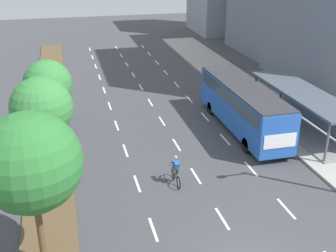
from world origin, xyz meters
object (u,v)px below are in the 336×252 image
bus (243,103)px  median_tree_third (48,84)px  median_tree_nearest (30,163)px  median_tree_second (42,108)px  cyclist (176,171)px  bus_shelter (305,106)px

bus → median_tree_third: 13.72m
median_tree_nearest → median_tree_second: median_tree_nearest is taller
cyclist → median_tree_nearest: size_ratio=0.27×
median_tree_nearest → median_tree_third: bearing=88.5°
cyclist → bus_shelter: bearing=24.4°
median_tree_nearest → median_tree_second: size_ratio=1.11×
bus_shelter → median_tree_third: (-17.63, 3.88, 1.82)m
bus_shelter → cyclist: 12.00m
bus_shelter → cyclist: size_ratio=6.04×
bus_shelter → median_tree_second: bearing=-170.4°
cyclist → median_tree_nearest: median_tree_nearest is taller
bus_shelter → median_tree_second: (-17.78, -3.00, 2.65)m
bus → median_tree_third: (-13.35, 2.70, 1.62)m
median_tree_nearest → median_tree_third: median_tree_nearest is taller
bus_shelter → median_tree_third: median_tree_third is taller
cyclist → median_tree_second: size_ratio=0.30×
bus → median_tree_third: median_tree_third is taller
bus → median_tree_second: size_ratio=1.86×
bus → cyclist: (-6.60, -6.13, -1.28)m
median_tree_nearest → median_tree_third: 13.83m
median_tree_nearest → median_tree_third: size_ratio=1.29×
bus_shelter → median_tree_second: 18.22m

